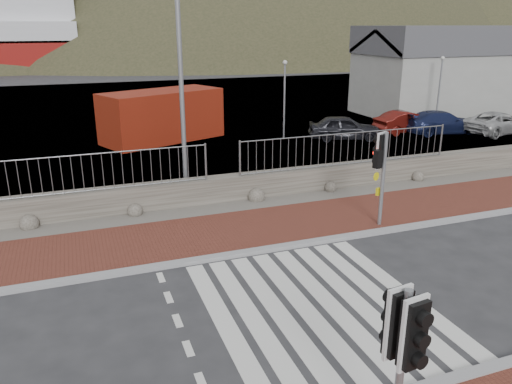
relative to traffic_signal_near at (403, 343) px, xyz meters
name	(u,v)px	position (x,y,z in m)	size (l,w,h in m)	color
ground	(318,306)	(0.92, 4.05, -1.98)	(220.00, 220.00, 0.00)	#28282B
sidewalk_far	(249,230)	(0.92, 8.55, -1.94)	(40.00, 3.00, 0.08)	brown
kerb_far	(268,249)	(0.92, 7.05, -1.93)	(40.00, 0.25, 0.12)	gray
zebra_crossing	(318,306)	(0.92, 4.05, -1.98)	(4.62, 5.60, 0.01)	silver
gravel_strip	(229,208)	(0.92, 10.55, -1.95)	(40.00, 1.50, 0.06)	#59544C
stone_wall	(222,189)	(0.92, 11.35, -1.53)	(40.00, 0.60, 0.90)	#4D483F
railing	(223,152)	(0.92, 11.20, -0.16)	(18.07, 0.07, 1.22)	gray
quay	(141,111)	(0.92, 31.95, -1.98)	(120.00, 40.00, 0.50)	#4C4C4F
water	(105,71)	(0.92, 66.95, -1.98)	(220.00, 50.00, 0.05)	#3F4C54
harbor_building	(449,70)	(20.92, 23.95, 0.95)	(12.20, 6.20, 5.80)	#9E9E99
hills_backdrop	(142,179)	(7.67, 91.95, -25.04)	(254.00, 90.00, 100.00)	#2D2F1C
traffic_signal_near	(403,343)	(0.00, 0.00, 0.00)	(0.42, 0.29, 2.76)	gray
traffic_signal_far	(384,160)	(4.71, 7.48, 0.14)	(0.72, 0.46, 2.93)	gray
streetlight	(184,47)	(-0.03, 12.12, 3.17)	(1.93, 0.54, 9.17)	gray
shipping_container	(162,116)	(0.75, 21.84, -0.69)	(6.24, 2.60, 2.60)	maroon
car_a	(344,128)	(9.85, 18.61, -1.34)	(1.53, 3.80, 1.29)	black
car_b	(407,122)	(14.04, 18.91, -1.36)	(1.31, 3.76, 1.24)	#4F0F0B
car_c	(441,122)	(15.75, 18.09, -1.34)	(1.80, 4.43, 1.28)	#151C42
car_d	(498,123)	(18.77, 17.01, -1.37)	(2.03, 4.40, 1.22)	#AAAAAA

